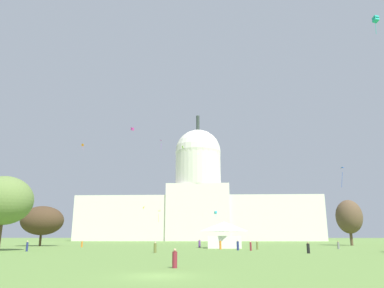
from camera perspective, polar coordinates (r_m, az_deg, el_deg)
ground_plane at (r=25.32m, az=-5.37°, el=-20.01°), size 800.00×800.00×0.00m
capitol_building at (r=187.40m, az=0.98°, el=-9.25°), size 121.37×23.97×65.64m
event_tent at (r=79.81m, az=5.07°, el=-14.06°), size 7.28×6.68×5.44m
tree_west_far at (r=73.36m, az=-27.55°, el=-7.89°), size 12.31×11.72×12.99m
tree_east_near at (r=108.94m, az=23.50°, el=-10.47°), size 9.64×9.62×12.06m
tree_west_mid at (r=102.26m, az=-22.52°, el=-11.08°), size 12.28×10.69×9.98m
person_navy_front_right at (r=68.72m, az=-24.54°, el=-14.47°), size 0.46×0.46×1.73m
person_navy_front_center at (r=68.07m, az=7.23°, el=-15.60°), size 0.44×0.44×1.79m
person_olive_back_left at (r=58.32m, az=-5.83°, el=-15.96°), size 0.57×0.57×1.63m
person_grey_edge_west at (r=79.19m, az=22.06°, el=-14.60°), size 0.45×0.45×1.52m
person_maroon_front_left at (r=66.98m, az=9.22°, el=-15.60°), size 0.50×0.50×1.65m
person_maroon_lawn_far_right at (r=31.14m, az=-2.74°, el=-17.67°), size 0.58×0.58×1.54m
person_orange_near_tree_east at (r=72.54m, az=4.50°, el=-15.58°), size 0.52×0.52×1.76m
person_black_deep_crowd at (r=58.74m, az=17.85°, el=-15.37°), size 0.63×0.63×1.63m
person_purple_back_center at (r=83.10m, az=1.19°, el=-15.45°), size 0.59×0.59×1.76m
person_olive_mid_center at (r=72.51m, az=10.24°, el=-15.47°), size 0.48×0.48×1.58m
person_orange_back_right at (r=88.53m, az=-16.95°, el=-14.86°), size 0.44×0.44×1.50m
kite_white_mid at (r=147.75m, az=0.99°, el=-1.67°), size 1.01×0.73×2.68m
kite_violet_high at (r=144.75m, az=-4.73°, el=0.31°), size 1.09×1.60×3.37m
kite_orange_mid at (r=114.02m, az=-16.85°, el=-0.23°), size 0.68×0.43×1.97m
kite_turquoise_high at (r=73.74m, az=26.95°, el=17.11°), size 1.07×1.11×3.40m
kite_gold_low at (r=117.95m, az=-5.37°, el=-10.69°), size 1.28×1.17×3.25m
kite_cyan_low at (r=137.60m, az=3.74°, el=-10.72°), size 1.12×1.14×2.35m
kite_magenta_high at (r=132.59m, az=-9.38°, el=2.35°), size 1.36×1.37×1.20m
kite_blue_low at (r=86.89m, az=22.35°, el=-3.96°), size 1.34×1.41×4.05m
kite_yellow_low at (r=158.73m, az=-7.63°, el=-9.89°), size 0.80×0.69×1.03m
kite_lime_high at (r=171.27m, az=-1.47°, el=-0.51°), size 0.91×0.84×1.37m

